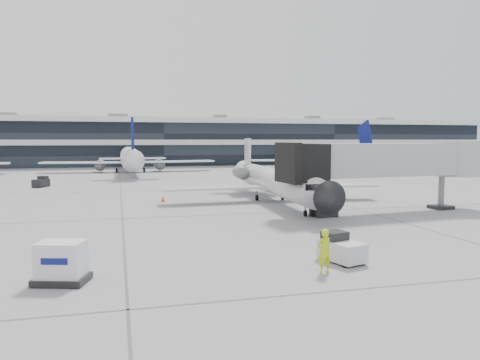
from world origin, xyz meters
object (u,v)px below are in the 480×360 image
object	(u,v)px
regional_jet	(273,180)
ramp_worker	(324,251)
cargo_uld	(61,263)
baggage_tug	(341,249)
jet_bridge	(395,160)

from	to	relation	value
regional_jet	ramp_worker	distance (m)	24.95
regional_jet	cargo_uld	size ratio (longest dim) A/B	10.82
ramp_worker	cargo_uld	size ratio (longest dim) A/B	0.81
baggage_tug	cargo_uld	bearing A→B (deg)	164.43
baggage_tug	cargo_uld	world-z (taller)	cargo_uld
regional_jet	baggage_tug	distance (m)	23.03
ramp_worker	baggage_tug	world-z (taller)	ramp_worker
jet_bridge	cargo_uld	world-z (taller)	jet_bridge
regional_jet	baggage_tug	xyz separation A→B (m)	(-4.05, -22.63, -1.48)
ramp_worker	baggage_tug	size ratio (longest dim) A/B	0.79
ramp_worker	cargo_uld	world-z (taller)	ramp_worker
jet_bridge	cargo_uld	bearing A→B (deg)	-156.70
regional_jet	cargo_uld	distance (m)	28.57
regional_jet	jet_bridge	bearing A→B (deg)	-46.74
baggage_tug	regional_jet	bearing A→B (deg)	63.41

